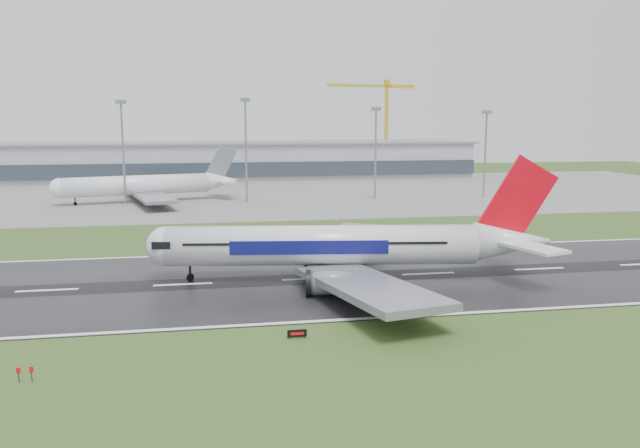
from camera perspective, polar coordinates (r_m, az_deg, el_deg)
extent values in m
plane|color=#2D481A|center=(102.03, -12.14, -5.34)|extent=(520.00, 520.00, 0.00)
cube|color=black|center=(102.02, -12.14, -5.31)|extent=(400.00, 45.00, 0.10)
cube|color=slate|center=(225.20, -11.08, 2.65)|extent=(400.00, 130.00, 0.08)
cube|color=#93959E|center=(284.33, -10.94, 5.52)|extent=(240.00, 36.00, 15.00)
cylinder|color=gray|center=(200.49, -17.15, 5.91)|extent=(0.64, 0.64, 30.01)
cylinder|color=gray|center=(199.35, -6.62, 6.36)|extent=(0.64, 0.64, 30.80)
cylinder|color=gray|center=(206.08, 4.97, 6.11)|extent=(0.64, 0.64, 28.18)
cylinder|color=gray|center=(218.78, 14.52, 5.91)|extent=(0.64, 0.64, 27.24)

